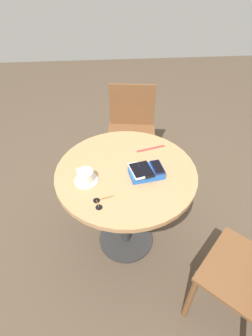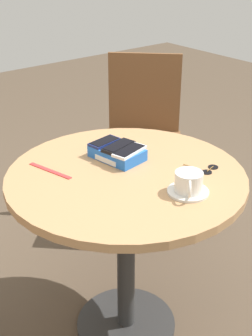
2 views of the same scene
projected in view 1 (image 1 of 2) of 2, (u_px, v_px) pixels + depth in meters
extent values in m
plane|color=brown|center=(126.00, 239.00, 2.04)|extent=(8.00, 8.00, 0.00)
cylinder|color=#2D2D2D|center=(126.00, 238.00, 2.03)|extent=(0.41, 0.41, 0.02)
cylinder|color=#2D2D2D|center=(126.00, 210.00, 1.80)|extent=(0.07, 0.07, 0.67)
cylinder|color=tan|center=(126.00, 172.00, 1.57)|extent=(0.85, 0.85, 0.03)
cube|color=blue|center=(146.00, 172.00, 1.52)|extent=(0.21, 0.15, 0.04)
cube|color=white|center=(143.00, 166.00, 1.57)|extent=(0.10, 0.02, 0.02)
cube|color=navy|center=(157.00, 167.00, 1.51)|extent=(0.08, 0.13, 0.01)
cube|color=black|center=(158.00, 167.00, 1.51)|extent=(0.07, 0.12, 0.00)
cube|color=black|center=(146.00, 169.00, 1.50)|extent=(0.09, 0.15, 0.01)
cube|color=black|center=(146.00, 168.00, 1.49)|extent=(0.08, 0.13, 0.00)
cube|color=silver|center=(136.00, 171.00, 1.49)|extent=(0.09, 0.15, 0.01)
cube|color=black|center=(137.00, 170.00, 1.48)|extent=(0.08, 0.13, 0.00)
cylinder|color=silver|center=(86.00, 181.00, 1.49)|extent=(0.14, 0.14, 0.01)
cylinder|color=silver|center=(86.00, 176.00, 1.47)|extent=(0.09, 0.09, 0.07)
cylinder|color=olive|center=(85.00, 172.00, 1.45)|extent=(0.08, 0.08, 0.00)
torus|color=silver|center=(79.00, 172.00, 1.49)|extent=(0.05, 0.05, 0.06)
cube|color=red|center=(151.00, 149.00, 1.72)|extent=(0.19, 0.06, 0.00)
cylinder|color=black|center=(99.00, 207.00, 1.35)|extent=(0.04, 0.04, 0.00)
cylinder|color=black|center=(97.00, 200.00, 1.38)|extent=(0.04, 0.04, 0.00)
cylinder|color=olive|center=(98.00, 203.00, 1.36)|extent=(0.02, 0.05, 0.00)
cylinder|color=olive|center=(107.00, 197.00, 1.39)|extent=(0.07, 0.02, 0.00)
cube|color=brown|center=(247.00, 275.00, 1.34)|extent=(0.58, 0.58, 0.02)
cylinder|color=brown|center=(218.00, 253.00, 1.69)|extent=(0.04, 0.04, 0.46)
cylinder|color=brown|center=(190.00, 299.00, 1.48)|extent=(0.04, 0.04, 0.46)
cube|color=brown|center=(131.00, 137.00, 2.33)|extent=(0.48, 0.48, 0.02)
cube|color=brown|center=(132.00, 105.00, 2.35)|extent=(0.40, 0.07, 0.39)
cylinder|color=brown|center=(108.00, 169.00, 2.34)|extent=(0.04, 0.04, 0.42)
cylinder|color=brown|center=(151.00, 170.00, 2.32)|extent=(0.04, 0.04, 0.42)
cylinder|color=brown|center=(112.00, 144.00, 2.63)|extent=(0.04, 0.04, 0.42)
cylinder|color=brown|center=(151.00, 145.00, 2.61)|extent=(0.04, 0.04, 0.42)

